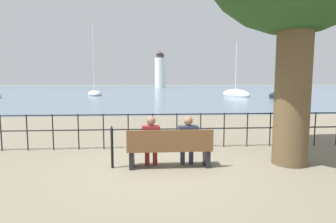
{
  "coord_description": "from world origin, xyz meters",
  "views": [
    {
      "loc": [
        -0.47,
        -5.92,
        1.92
      ],
      "look_at": [
        0.0,
        0.5,
        1.24
      ],
      "focal_mm": 28.0,
      "sensor_mm": 36.0,
      "label": 1
    }
  ],
  "objects_px": {
    "seated_person_right": "(188,139)",
    "seated_person_left": "(151,139)",
    "harbor_lighthouse": "(160,71)",
    "sailboat_4": "(95,93)",
    "sailboat_1": "(235,94)",
    "sailboat_2": "(285,96)",
    "park_bench": "(170,149)",
    "closed_umbrella": "(112,144)"
  },
  "relations": [
    {
      "from": "harbor_lighthouse",
      "to": "sailboat_1",
      "type": "bearing_deg",
      "value": -85.95
    },
    {
      "from": "park_bench",
      "to": "seated_person_right",
      "type": "height_order",
      "value": "seated_person_right"
    },
    {
      "from": "sailboat_2",
      "to": "harbor_lighthouse",
      "type": "bearing_deg",
      "value": 77.71
    },
    {
      "from": "sailboat_4",
      "to": "sailboat_2",
      "type": "bearing_deg",
      "value": -39.33
    },
    {
      "from": "harbor_lighthouse",
      "to": "seated_person_right",
      "type": "bearing_deg",
      "value": -92.24
    },
    {
      "from": "closed_umbrella",
      "to": "sailboat_1",
      "type": "xyz_separation_m",
      "value": [
        14.09,
        33.31,
        -0.19
      ]
    },
    {
      "from": "seated_person_right",
      "to": "seated_person_left",
      "type": "bearing_deg",
      "value": 179.92
    },
    {
      "from": "seated_person_right",
      "to": "closed_umbrella",
      "type": "distance_m",
      "value": 1.75
    },
    {
      "from": "seated_person_left",
      "to": "closed_umbrella",
      "type": "bearing_deg",
      "value": -178.83
    },
    {
      "from": "seated_person_left",
      "to": "harbor_lighthouse",
      "type": "xyz_separation_m",
      "value": [
        6.09,
        133.7,
        8.12
      ]
    },
    {
      "from": "sailboat_1",
      "to": "seated_person_left",
      "type": "bearing_deg",
      "value": -126.81
    },
    {
      "from": "park_bench",
      "to": "harbor_lighthouse",
      "type": "bearing_deg",
      "value": 87.58
    },
    {
      "from": "seated_person_left",
      "to": "harbor_lighthouse",
      "type": "distance_m",
      "value": 134.08
    },
    {
      "from": "seated_person_left",
      "to": "harbor_lighthouse",
      "type": "relative_size",
      "value": 0.06
    },
    {
      "from": "seated_person_left",
      "to": "closed_umbrella",
      "type": "distance_m",
      "value": 0.89
    },
    {
      "from": "seated_person_left",
      "to": "seated_person_right",
      "type": "distance_m",
      "value": 0.85
    },
    {
      "from": "sailboat_4",
      "to": "closed_umbrella",
      "type": "bearing_deg",
      "value": -94.32
    },
    {
      "from": "sailboat_2",
      "to": "harbor_lighthouse",
      "type": "height_order",
      "value": "harbor_lighthouse"
    },
    {
      "from": "sailboat_1",
      "to": "sailboat_2",
      "type": "distance_m",
      "value": 7.6
    },
    {
      "from": "seated_person_left",
      "to": "sailboat_2",
      "type": "relative_size",
      "value": 0.15
    },
    {
      "from": "seated_person_right",
      "to": "harbor_lighthouse",
      "type": "xyz_separation_m",
      "value": [
        5.23,
        133.7,
        8.12
      ]
    },
    {
      "from": "closed_umbrella",
      "to": "seated_person_left",
      "type": "bearing_deg",
      "value": 1.17
    },
    {
      "from": "seated_person_right",
      "to": "harbor_lighthouse",
      "type": "relative_size",
      "value": 0.06
    },
    {
      "from": "closed_umbrella",
      "to": "sailboat_2",
      "type": "height_order",
      "value": "sailboat_2"
    },
    {
      "from": "park_bench",
      "to": "harbor_lighthouse",
      "type": "distance_m",
      "value": 134.16
    },
    {
      "from": "seated_person_right",
      "to": "sailboat_1",
      "type": "bearing_deg",
      "value": 69.65
    },
    {
      "from": "sailboat_1",
      "to": "harbor_lighthouse",
      "type": "xyz_separation_m",
      "value": [
        -7.12,
        100.41,
        8.42
      ]
    },
    {
      "from": "seated_person_right",
      "to": "sailboat_1",
      "type": "relative_size",
      "value": 0.14
    },
    {
      "from": "sailboat_1",
      "to": "sailboat_2",
      "type": "relative_size",
      "value": 1.08
    },
    {
      "from": "park_bench",
      "to": "seated_person_left",
      "type": "relative_size",
      "value": 1.63
    },
    {
      "from": "seated_person_left",
      "to": "sailboat_2",
      "type": "bearing_deg",
      "value": 56.86
    },
    {
      "from": "sailboat_1",
      "to": "park_bench",
      "type": "bearing_deg",
      "value": -126.12
    },
    {
      "from": "seated_person_left",
      "to": "sailboat_4",
      "type": "distance_m",
      "value": 39.69
    },
    {
      "from": "sailboat_1",
      "to": "sailboat_4",
      "type": "distance_m",
      "value": 22.9
    },
    {
      "from": "seated_person_left",
      "to": "closed_umbrella",
      "type": "relative_size",
      "value": 1.2
    },
    {
      "from": "seated_person_right",
      "to": "sailboat_4",
      "type": "relative_size",
      "value": 0.1
    },
    {
      "from": "park_bench",
      "to": "closed_umbrella",
      "type": "relative_size",
      "value": 1.96
    },
    {
      "from": "park_bench",
      "to": "harbor_lighthouse",
      "type": "xyz_separation_m",
      "value": [
        5.66,
        133.78,
        8.34
      ]
    },
    {
      "from": "seated_person_left",
      "to": "seated_person_right",
      "type": "bearing_deg",
      "value": -0.08
    },
    {
      "from": "sailboat_1",
      "to": "harbor_lighthouse",
      "type": "height_order",
      "value": "harbor_lighthouse"
    },
    {
      "from": "park_bench",
      "to": "harbor_lighthouse",
      "type": "relative_size",
      "value": 0.1
    },
    {
      "from": "sailboat_1",
      "to": "harbor_lighthouse",
      "type": "bearing_deg",
      "value": 78.88
    }
  ]
}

